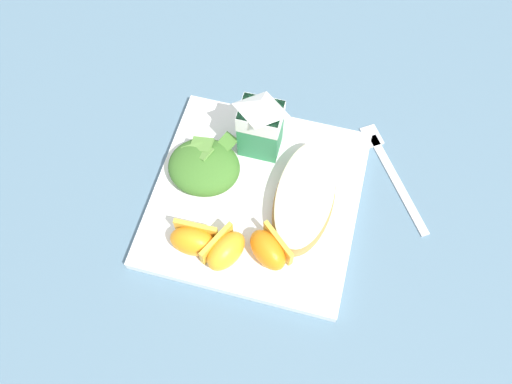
# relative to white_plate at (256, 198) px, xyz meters

# --- Properties ---
(ground) EXTENTS (3.00, 3.00, 0.00)m
(ground) POSITION_rel_white_plate_xyz_m (0.00, 0.00, -0.01)
(ground) COLOR slate
(white_plate) EXTENTS (0.28, 0.28, 0.02)m
(white_plate) POSITION_rel_white_plate_xyz_m (0.00, 0.00, 0.00)
(white_plate) COLOR white
(white_plate) RESTS_ON ground
(cheesy_pizza_bread) EXTENTS (0.08, 0.17, 0.04)m
(cheesy_pizza_bread) POSITION_rel_white_plate_xyz_m (0.07, 0.01, 0.03)
(cheesy_pizza_bread) COLOR #B77F42
(cheesy_pizza_bread) RESTS_ON white_plate
(green_salad_pile) EXTENTS (0.10, 0.10, 0.04)m
(green_salad_pile) POSITION_rel_white_plate_xyz_m (-0.08, 0.01, 0.03)
(green_salad_pile) COLOR #3D7028
(green_salad_pile) RESTS_ON white_plate
(milk_carton) EXTENTS (0.06, 0.05, 0.11)m
(milk_carton) POSITION_rel_white_plate_xyz_m (-0.01, 0.08, 0.07)
(milk_carton) COLOR #2D8451
(milk_carton) RESTS_ON white_plate
(orange_wedge_front) EXTENTS (0.06, 0.04, 0.04)m
(orange_wedge_front) POSITION_rel_white_plate_xyz_m (-0.06, -0.09, 0.03)
(orange_wedge_front) COLOR orange
(orange_wedge_front) RESTS_ON white_plate
(orange_wedge_middle) EXTENTS (0.06, 0.07, 0.04)m
(orange_wedge_middle) POSITION_rel_white_plate_xyz_m (-0.02, -0.09, 0.03)
(orange_wedge_middle) COLOR orange
(orange_wedge_middle) RESTS_ON white_plate
(orange_wedge_rear) EXTENTS (0.07, 0.07, 0.04)m
(orange_wedge_rear) POSITION_rel_white_plate_xyz_m (0.04, -0.08, 0.03)
(orange_wedge_rear) COLOR orange
(orange_wedge_rear) RESTS_ON white_plate
(metal_fork) EXTENTS (0.12, 0.17, 0.01)m
(metal_fork) POSITION_rel_white_plate_xyz_m (0.18, 0.10, -0.01)
(metal_fork) COLOR silver
(metal_fork) RESTS_ON ground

